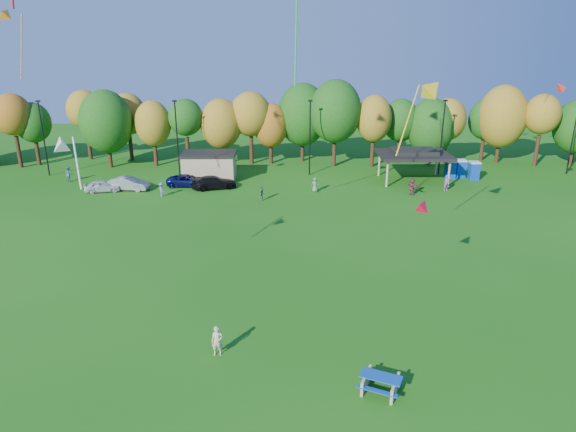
{
  "coord_description": "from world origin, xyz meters",
  "views": [
    {
      "loc": [
        -1.37,
        -21.49,
        16.19
      ],
      "look_at": [
        -1.04,
        6.0,
        6.54
      ],
      "focal_mm": 32.0,
      "sensor_mm": 36.0,
      "label": 1
    }
  ],
  "objects_px": {
    "porta_potties": "(462,169)",
    "car_a": "(103,186)",
    "kite_flyer": "(217,341)",
    "car_d": "(214,182)",
    "picnic_table": "(381,382)",
    "car_b": "(128,184)",
    "car_c": "(188,181)"
  },
  "relations": [
    {
      "from": "picnic_table",
      "to": "car_c",
      "type": "distance_m",
      "value": 39.21
    },
    {
      "from": "porta_potties",
      "to": "car_b",
      "type": "height_order",
      "value": "porta_potties"
    },
    {
      "from": "car_c",
      "to": "car_d",
      "type": "bearing_deg",
      "value": -106.52
    },
    {
      "from": "car_a",
      "to": "car_c",
      "type": "bearing_deg",
      "value": -87.82
    },
    {
      "from": "car_b",
      "to": "car_d",
      "type": "relative_size",
      "value": 0.9
    },
    {
      "from": "picnic_table",
      "to": "car_b",
      "type": "distance_m",
      "value": 40.81
    },
    {
      "from": "picnic_table",
      "to": "car_c",
      "type": "relative_size",
      "value": 0.52
    },
    {
      "from": "porta_potties",
      "to": "kite_flyer",
      "type": "relative_size",
      "value": 2.21
    },
    {
      "from": "car_c",
      "to": "kite_flyer",
      "type": "bearing_deg",
      "value": -165.05
    },
    {
      "from": "kite_flyer",
      "to": "car_a",
      "type": "bearing_deg",
      "value": 113.41
    },
    {
      "from": "car_d",
      "to": "picnic_table",
      "type": "bearing_deg",
      "value": -176.87
    },
    {
      "from": "kite_flyer",
      "to": "car_c",
      "type": "xyz_separation_m",
      "value": [
        -7.27,
        32.94,
        -0.19
      ]
    },
    {
      "from": "picnic_table",
      "to": "car_a",
      "type": "relative_size",
      "value": 0.63
    },
    {
      "from": "car_c",
      "to": "car_d",
      "type": "relative_size",
      "value": 0.94
    },
    {
      "from": "porta_potties",
      "to": "car_c",
      "type": "height_order",
      "value": "porta_potties"
    },
    {
      "from": "porta_potties",
      "to": "car_d",
      "type": "distance_m",
      "value": 29.49
    },
    {
      "from": "car_a",
      "to": "car_d",
      "type": "bearing_deg",
      "value": -96.19
    },
    {
      "from": "porta_potties",
      "to": "kite_flyer",
      "type": "bearing_deg",
      "value": -124.81
    },
    {
      "from": "porta_potties",
      "to": "car_a",
      "type": "xyz_separation_m",
      "value": [
        -41.25,
        -5.19,
        -0.44
      ]
    },
    {
      "from": "car_d",
      "to": "porta_potties",
      "type": "bearing_deg",
      "value": -98.25
    },
    {
      "from": "porta_potties",
      "to": "car_b",
      "type": "relative_size",
      "value": 0.83
    },
    {
      "from": "car_b",
      "to": "car_d",
      "type": "xyz_separation_m",
      "value": [
        9.41,
        0.45,
        -0.02
      ]
    },
    {
      "from": "porta_potties",
      "to": "picnic_table",
      "type": "height_order",
      "value": "porta_potties"
    },
    {
      "from": "porta_potties",
      "to": "car_c",
      "type": "bearing_deg",
      "value": -174.57
    },
    {
      "from": "kite_flyer",
      "to": "car_a",
      "type": "relative_size",
      "value": 0.44
    },
    {
      "from": "porta_potties",
      "to": "picnic_table",
      "type": "distance_m",
      "value": 42.59
    },
    {
      "from": "car_c",
      "to": "car_d",
      "type": "distance_m",
      "value": 3.29
    },
    {
      "from": "picnic_table",
      "to": "car_d",
      "type": "xyz_separation_m",
      "value": [
        -12.35,
        34.97,
        0.23
      ]
    },
    {
      "from": "car_b",
      "to": "kite_flyer",
      "type": "bearing_deg",
      "value": -150.07
    },
    {
      "from": "picnic_table",
      "to": "car_a",
      "type": "height_order",
      "value": "car_a"
    },
    {
      "from": "kite_flyer",
      "to": "car_a",
      "type": "xyz_separation_m",
      "value": [
        -16.21,
        30.82,
        -0.19
      ]
    },
    {
      "from": "kite_flyer",
      "to": "car_d",
      "type": "distance_m",
      "value": 32.14
    }
  ]
}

